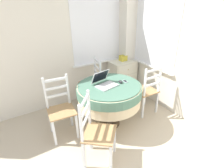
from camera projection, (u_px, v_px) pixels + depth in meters
corner_room_shell at (126, 50)px, 2.82m from camera, size 4.32×4.78×2.55m
round_dining_table at (109, 93)px, 2.88m from camera, size 1.07×1.07×0.77m
laptop at (105, 82)px, 2.79m from camera, size 0.38×0.37×0.22m
computer_mouse at (121, 82)px, 2.87m from camera, size 0.06×0.09×0.05m
cell_phone at (125, 81)px, 2.93m from camera, size 0.05×0.10×0.01m
dining_chair_near_back_window at (92, 83)px, 3.57m from camera, size 0.46×0.46×0.98m
dining_chair_near_right_window at (147, 91)px, 3.28m from camera, size 0.41×0.41×0.98m
dining_chair_camera_near at (96, 132)px, 2.25m from camera, size 0.56×0.56×0.98m
dining_chair_left_flank at (61, 109)px, 2.73m from camera, size 0.44×0.44×0.98m
corner_cabinet at (122, 77)px, 4.10m from camera, size 0.59×0.44×0.77m
storage_box at (123, 58)px, 3.93m from camera, size 0.15×0.13×0.12m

